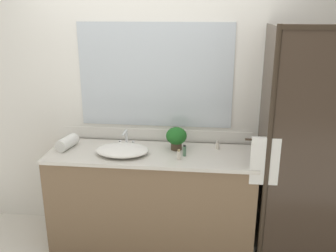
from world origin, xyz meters
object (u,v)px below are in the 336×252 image
Objects in this scene: sink_basin at (122,150)px; amenity_bottle_lotion at (179,155)px; amenity_bottle_conditioner at (217,145)px; faucet at (126,141)px; rolled_towel_near_edge at (67,143)px; amenity_bottle_shampoo at (184,151)px; potted_plant at (176,137)px.

sink_basin is 5.35× the size of amenity_bottle_lotion.
faucet is at bearing -176.88° from amenity_bottle_conditioner.
rolled_towel_near_edge is (-1.01, 0.14, 0.01)m from amenity_bottle_lotion.
amenity_bottle_shampoo reaches higher than amenity_bottle_lotion.
amenity_bottle_conditioner is at bearing 34.36° from amenity_bottle_shampoo.
amenity_bottle_shampoo is (0.04, 0.08, 0.01)m from amenity_bottle_lotion.
amenity_bottle_lotion is at bearing -8.10° from rolled_towel_near_edge.
rolled_towel_near_edge is (-1.06, 0.07, 0.01)m from amenity_bottle_shampoo.
sink_basin is 0.17m from faucet.
potted_plant reaches higher than rolled_towel_near_edge.
amenity_bottle_shampoo is at bearing -145.64° from amenity_bottle_conditioner.
potted_plant reaches higher than sink_basin.
faucet is at bearing 155.27° from amenity_bottle_lotion.
amenity_bottle_lotion reaches higher than sink_basin.
sink_basin is at bearing -160.41° from potted_plant.
amenity_bottle_shampoo is at bearing 1.81° from sink_basin.
amenity_bottle_lotion is 0.42m from amenity_bottle_conditioner.
amenity_bottle_shampoo is at bearing -15.47° from faucet.
amenity_bottle_lotion is at bearing -24.73° from faucet.
rolled_towel_near_edge is (-1.34, -0.13, 0.02)m from amenity_bottle_conditioner.
sink_basin is 0.53m from rolled_towel_near_edge.
amenity_bottle_lotion is 0.38× the size of rolled_towel_near_edge.
rolled_towel_near_edge reaches higher than amenity_bottle_shampoo.
potted_plant is 2.38× the size of amenity_bottle_lotion.
faucet is at bearing 164.53° from amenity_bottle_shampoo.
amenity_bottle_conditioner is (0.32, 0.27, -0.00)m from amenity_bottle_lotion.
sink_basin is 5.89× the size of amenity_bottle_conditioner.
rolled_towel_near_edge is at bearing 176.46° from amenity_bottle_shampoo.
rolled_towel_near_edge is at bearing 171.03° from sink_basin.
faucet is at bearing 9.05° from rolled_towel_near_edge.
sink_basin is 2.25× the size of potted_plant.
potted_plant is 0.89× the size of rolled_towel_near_edge.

